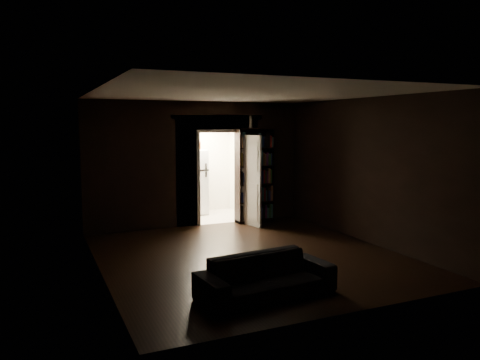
% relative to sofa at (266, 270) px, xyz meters
% --- Properties ---
extents(ground, '(5.50, 5.50, 0.00)m').
position_rel_sofa_xyz_m(ground, '(0.61, 1.82, -0.36)').
color(ground, black).
rests_on(ground, ground).
extents(room_walls, '(5.02, 5.61, 2.84)m').
position_rel_sofa_xyz_m(room_walls, '(0.60, 2.89, 1.33)').
color(room_walls, black).
rests_on(room_walls, ground).
extents(kitchen_alcove, '(2.20, 1.80, 2.60)m').
position_rel_sofa_xyz_m(kitchen_alcove, '(1.11, 5.69, 0.85)').
color(kitchen_alcove, beige).
rests_on(kitchen_alcove, ground).
extents(sofa, '(1.93, 0.98, 0.71)m').
position_rel_sofa_xyz_m(sofa, '(0.00, 0.00, 0.00)').
color(sofa, black).
rests_on(sofa, ground).
extents(bookshelf, '(0.93, 0.41, 2.20)m').
position_rel_sofa_xyz_m(bookshelf, '(1.96, 4.41, 0.74)').
color(bookshelf, black).
rests_on(bookshelf, ground).
extents(refrigerator, '(0.75, 0.69, 1.65)m').
position_rel_sofa_xyz_m(refrigerator, '(0.88, 5.93, 0.47)').
color(refrigerator, white).
rests_on(refrigerator, ground).
extents(door, '(0.24, 0.84, 2.05)m').
position_rel_sofa_xyz_m(door, '(1.67, 4.14, 0.67)').
color(door, silver).
rests_on(door, ground).
extents(figurine, '(0.10, 0.10, 0.27)m').
position_rel_sofa_xyz_m(figurine, '(1.84, 4.39, 1.98)').
color(figurine, silver).
rests_on(figurine, bookshelf).
extents(bottles, '(0.71, 0.21, 0.29)m').
position_rel_sofa_xyz_m(bottles, '(0.88, 5.88, 1.44)').
color(bottles, black).
rests_on(bottles, refrigerator).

